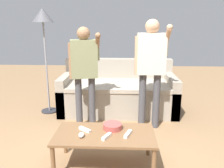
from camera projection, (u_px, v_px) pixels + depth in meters
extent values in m
plane|color=#93704C|center=(100.00, 160.00, 2.58)|extent=(12.00, 12.00, 0.00)
cube|color=#9E9384|center=(118.00, 98.00, 4.02)|extent=(1.96, 0.93, 0.45)
cube|color=#AA9F8F|center=(118.00, 85.00, 3.89)|extent=(1.68, 0.81, 0.06)
cube|color=#9E9384|center=(119.00, 70.00, 4.28)|extent=(1.96, 0.18, 0.41)
cube|color=#9E9384|center=(67.00, 92.00, 4.04)|extent=(0.14, 0.93, 0.63)
cube|color=#9E9384|center=(170.00, 94.00, 3.96)|extent=(0.14, 0.93, 0.63)
cube|color=brown|center=(105.00, 134.00, 2.39)|extent=(1.04, 0.54, 0.03)
cylinder|color=brown|center=(53.00, 163.00, 2.23)|extent=(0.04, 0.04, 0.36)
cylinder|color=brown|center=(154.00, 165.00, 2.19)|extent=(0.04, 0.04, 0.36)
cylinder|color=brown|center=(65.00, 139.00, 2.69)|extent=(0.04, 0.04, 0.36)
cylinder|color=brown|center=(148.00, 141.00, 2.65)|extent=(0.04, 0.04, 0.36)
cylinder|color=#B24C47|center=(113.00, 126.00, 2.48)|extent=(0.20, 0.20, 0.06)
ellipsoid|color=white|center=(81.00, 135.00, 2.30)|extent=(0.06, 0.09, 0.05)
cylinder|color=#4C4C51|center=(81.00, 132.00, 2.31)|extent=(0.02, 0.02, 0.01)
cylinder|color=#2D2D33|center=(50.00, 111.00, 4.02)|extent=(0.28, 0.28, 0.02)
cylinder|color=gray|center=(47.00, 68.00, 3.82)|extent=(0.03, 0.03, 1.49)
cone|color=#4C4C51|center=(43.00, 15.00, 3.60)|extent=(0.34, 0.34, 0.22)
cylinder|color=#47474C|center=(142.00, 101.00, 3.32)|extent=(0.10, 0.10, 0.81)
cylinder|color=#47474C|center=(156.00, 101.00, 3.31)|extent=(0.10, 0.10, 0.81)
cube|color=beige|center=(151.00, 54.00, 3.14)|extent=(0.39, 0.21, 0.56)
sphere|color=tan|center=(152.00, 26.00, 3.05)|extent=(0.19, 0.19, 0.19)
cylinder|color=tan|center=(137.00, 56.00, 3.15)|extent=(0.07, 0.07, 0.53)
cylinder|color=beige|center=(166.00, 46.00, 3.11)|extent=(0.07, 0.07, 0.26)
cylinder|color=tan|center=(168.00, 35.00, 2.98)|extent=(0.07, 0.24, 0.22)
sphere|color=tan|center=(170.00, 27.00, 2.87)|extent=(0.08, 0.08, 0.08)
cylinder|color=#47474C|center=(79.00, 103.00, 3.30)|extent=(0.10, 0.10, 0.76)
cylinder|color=#47474C|center=(92.00, 102.00, 3.33)|extent=(0.10, 0.10, 0.76)
cube|color=gray|center=(84.00, 59.00, 3.15)|extent=(0.39, 0.26, 0.52)
sphere|color=#936B4C|center=(83.00, 33.00, 3.06)|extent=(0.18, 0.18, 0.18)
cylinder|color=#936B4C|center=(71.00, 61.00, 3.13)|extent=(0.07, 0.07, 0.49)
cylinder|color=gray|center=(97.00, 51.00, 3.15)|extent=(0.07, 0.07, 0.25)
cylinder|color=#936B4C|center=(97.00, 42.00, 3.03)|extent=(0.10, 0.23, 0.22)
sphere|color=#936B4C|center=(98.00, 35.00, 2.93)|extent=(0.07, 0.07, 0.07)
cube|color=white|center=(128.00, 134.00, 2.34)|extent=(0.09, 0.16, 0.03)
cylinder|color=silver|center=(129.00, 131.00, 2.36)|extent=(0.01, 0.01, 0.00)
cube|color=silver|center=(126.00, 134.00, 2.30)|extent=(0.02, 0.02, 0.00)
cube|color=white|center=(85.00, 130.00, 2.44)|extent=(0.14, 0.12, 0.03)
cylinder|color=silver|center=(83.00, 127.00, 2.45)|extent=(0.01, 0.01, 0.00)
cube|color=silver|center=(88.00, 129.00, 2.41)|extent=(0.02, 0.02, 0.00)
cube|color=white|center=(107.00, 136.00, 2.29)|extent=(0.10, 0.15, 0.03)
cylinder|color=silver|center=(108.00, 134.00, 2.31)|extent=(0.01, 0.01, 0.00)
cube|color=silver|center=(104.00, 137.00, 2.25)|extent=(0.02, 0.02, 0.00)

